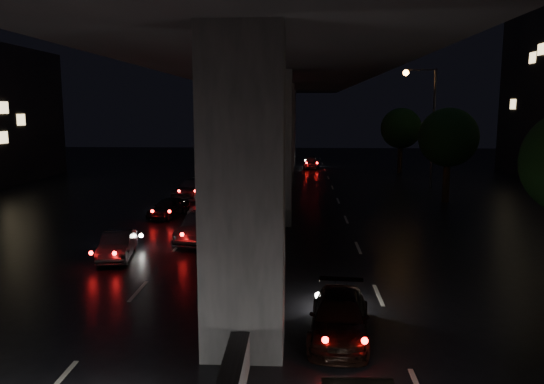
{
  "coord_description": "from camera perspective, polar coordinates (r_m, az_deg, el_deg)",
  "views": [
    {
      "loc": [
        1.33,
        -22.78,
        6.06
      ],
      "look_at": [
        -0.0,
        4.06,
        1.82
      ],
      "focal_mm": 35.0,
      "sensor_mm": 36.0,
      "label": 1
    }
  ],
  "objects": [
    {
      "name": "car_3",
      "position": [
        14.62,
        7.27,
        -13.23
      ],
      "size": [
        1.92,
        3.95,
        1.11
      ],
      "primitive_type": "imported",
      "rotation": [
        0.0,
        0.0,
        -0.1
      ],
      "color": "black",
      "rests_on": "ground"
    },
    {
      "name": "median_barrier",
      "position": [
        28.38,
        0.1,
        -2.49
      ],
      "size": [
        0.45,
        70.0,
        0.85
      ],
      "primitive_type": "cube",
      "color": "#2E2F31",
      "rests_on": "ground"
    },
    {
      "name": "car_10",
      "position": [
        49.82,
        -1.95,
        2.61
      ],
      "size": [
        2.08,
        4.05,
        1.09
      ],
      "primitive_type": "imported",
      "rotation": [
        0.0,
        0.0,
        0.07
      ],
      "color": "black",
      "rests_on": "ground"
    },
    {
      "name": "car_7",
      "position": [
        36.69,
        -8.49,
        0.38
      ],
      "size": [
        2.62,
        4.69,
        1.28
      ],
      "primitive_type": "imported",
      "rotation": [
        0.0,
        0.0,
        -0.19
      ],
      "color": "#242427",
      "rests_on": "ground"
    },
    {
      "name": "streetlight_far",
      "position": [
        41.9,
        16.3,
        8.06
      ],
      "size": [
        2.52,
        0.44,
        9.0
      ],
      "color": "#2D2D33",
      "rests_on": "ground"
    },
    {
      "name": "viaduct",
      "position": [
        27.9,
        0.1,
        13.66
      ],
      "size": [
        12.0,
        80.0,
        10.5
      ],
      "color": "#2E2F31",
      "rests_on": "ground"
    },
    {
      "name": "car_4",
      "position": [
        22.66,
        -16.3,
        -5.49
      ],
      "size": [
        1.64,
        3.43,
        1.09
      ],
      "primitive_type": "imported",
      "rotation": [
        0.0,
        0.0,
        0.15
      ],
      "color": "#262528",
      "rests_on": "ground"
    },
    {
      "name": "car_6",
      "position": [
        30.35,
        -11.07,
        -1.65
      ],
      "size": [
        2.09,
        3.48,
        1.11
      ],
      "primitive_type": "imported",
      "rotation": [
        0.0,
        0.0,
        -0.26
      ],
      "color": "black",
      "rests_on": "ground"
    },
    {
      "name": "car_12",
      "position": [
        54.43,
        4.26,
        3.21
      ],
      "size": [
        1.8,
        3.79,
        1.25
      ],
      "primitive_type": "imported",
      "rotation": [
        0.0,
        0.0,
        -0.09
      ],
      "color": "slate",
      "rests_on": "ground"
    },
    {
      "name": "car_8",
      "position": [
        35.74,
        -3.27,
        0.22
      ],
      "size": [
        2.29,
        3.95,
        1.26
      ],
      "primitive_type": "imported",
      "rotation": [
        0.0,
        0.0,
        0.23
      ],
      "color": "black",
      "rests_on": "ground"
    },
    {
      "name": "car_11",
      "position": [
        51.42,
        -5.4,
        2.83
      ],
      "size": [
        2.54,
        4.55,
        1.2
      ],
      "primitive_type": "imported",
      "rotation": [
        0.0,
        0.0,
        0.13
      ],
      "color": "black",
      "rests_on": "ground"
    },
    {
      "name": "car_5",
      "position": [
        24.59,
        -7.39,
        -3.78
      ],
      "size": [
        2.08,
        4.21,
        1.33
      ],
      "primitive_type": "imported",
      "rotation": [
        0.0,
        0.0,
        -0.17
      ],
      "color": "#252528",
      "rests_on": "ground"
    },
    {
      "name": "car_9",
      "position": [
        43.17,
        -2.88,
        1.62
      ],
      "size": [
        1.8,
        3.5,
        1.1
      ],
      "primitive_type": "imported",
      "rotation": [
        0.0,
        0.0,
        -0.2
      ],
      "color": "#4C4642",
      "rests_on": "ground"
    },
    {
      "name": "tree_c",
      "position": [
        36.15,
        18.44,
        5.56
      ],
      "size": [
        3.8,
        3.8,
        6.12
      ],
      "color": "black",
      "rests_on": "ground"
    },
    {
      "name": "tree_d",
      "position": [
        51.72,
        13.71,
        6.65
      ],
      "size": [
        3.8,
        3.8,
        6.12
      ],
      "color": "black",
      "rests_on": "ground"
    },
    {
      "name": "ground",
      "position": [
        23.61,
        -0.49,
        -5.91
      ],
      "size": [
        120.0,
        120.0,
        0.0
      ],
      "primitive_type": "plane",
      "color": "black",
      "rests_on": "ground"
    }
  ]
}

